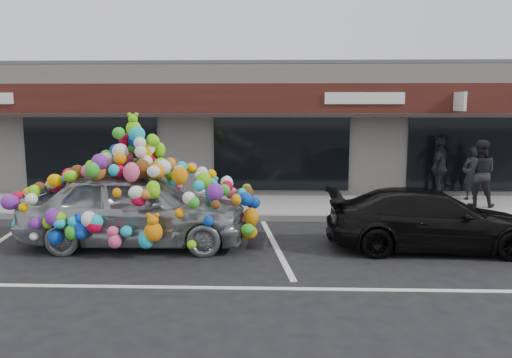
{
  "coord_description": "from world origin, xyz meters",
  "views": [
    {
      "loc": [
        2.74,
        -10.03,
        2.95
      ],
      "look_at": [
        2.35,
        1.4,
        1.25
      ],
      "focal_mm": 35.0,
      "sensor_mm": 36.0,
      "label": 1
    }
  ],
  "objects_px": {
    "toy_car": "(136,199)",
    "pedestrian_c": "(440,168)",
    "pedestrian_b": "(479,173)",
    "pedestrian_a": "(472,173)",
    "black_sedan": "(431,220)"
  },
  "relations": [
    {
      "from": "toy_car",
      "to": "pedestrian_c",
      "type": "distance_m",
      "value": 9.22
    },
    {
      "from": "pedestrian_b",
      "to": "pedestrian_c",
      "type": "xyz_separation_m",
      "value": [
        -0.71,
        1.13,
        0.01
      ]
    },
    {
      "from": "pedestrian_a",
      "to": "toy_car",
      "type": "bearing_deg",
      "value": 10.09
    },
    {
      "from": "pedestrian_a",
      "to": "pedestrian_b",
      "type": "relative_size",
      "value": 0.86
    },
    {
      "from": "toy_car",
      "to": "pedestrian_b",
      "type": "height_order",
      "value": "toy_car"
    },
    {
      "from": "toy_car",
      "to": "pedestrian_a",
      "type": "distance_m",
      "value": 9.95
    },
    {
      "from": "toy_car",
      "to": "black_sedan",
      "type": "bearing_deg",
      "value": -91.76
    },
    {
      "from": "pedestrian_c",
      "to": "pedestrian_b",
      "type": "bearing_deg",
      "value": 70.43
    },
    {
      "from": "pedestrian_b",
      "to": "toy_car",
      "type": "bearing_deg",
      "value": 42.62
    },
    {
      "from": "pedestrian_a",
      "to": "pedestrian_b",
      "type": "height_order",
      "value": "pedestrian_b"
    },
    {
      "from": "toy_car",
      "to": "pedestrian_c",
      "type": "relative_size",
      "value": 2.67
    },
    {
      "from": "pedestrian_a",
      "to": "pedestrian_c",
      "type": "bearing_deg",
      "value": -25.7
    },
    {
      "from": "toy_car",
      "to": "black_sedan",
      "type": "height_order",
      "value": "toy_car"
    },
    {
      "from": "black_sedan",
      "to": "pedestrian_c",
      "type": "distance_m",
      "value": 5.21
    },
    {
      "from": "black_sedan",
      "to": "toy_car",
      "type": "bearing_deg",
      "value": 90.93
    }
  ]
}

